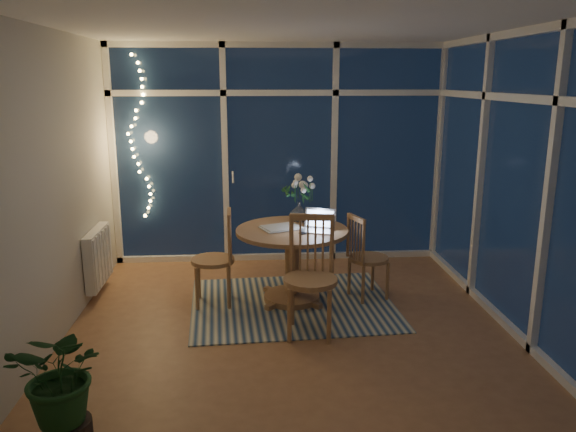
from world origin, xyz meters
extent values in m
plane|color=#925F3F|center=(0.00, 0.00, 0.00)|extent=(4.00, 4.00, 0.00)
plane|color=white|center=(0.00, 0.00, 2.60)|extent=(4.00, 4.00, 0.00)
cube|color=beige|center=(0.00, 2.00, 1.30)|extent=(4.00, 0.04, 2.60)
cube|color=beige|center=(0.00, -2.00, 1.30)|extent=(4.00, 0.04, 2.60)
cube|color=beige|center=(-2.00, 0.00, 1.30)|extent=(0.04, 4.00, 2.60)
cube|color=beige|center=(2.00, 0.00, 1.30)|extent=(0.04, 4.00, 2.60)
cube|color=white|center=(0.00, 1.96, 1.30)|extent=(4.00, 0.10, 2.60)
cube|color=white|center=(1.96, 0.00, 1.30)|extent=(0.10, 4.00, 2.60)
cube|color=white|center=(-1.94, 0.90, 0.40)|extent=(0.10, 0.70, 0.58)
cube|color=black|center=(0.50, 5.00, -0.06)|extent=(12.00, 6.00, 0.10)
cube|color=#3D2916|center=(0.00, 5.50, 0.90)|extent=(11.00, 0.08, 1.80)
cube|color=#31343B|center=(0.30, 8.50, 2.20)|extent=(7.00, 3.00, 2.20)
sphere|color=#163219|center=(-0.80, 3.40, 0.45)|extent=(0.90, 0.90, 0.90)
cube|color=beige|center=(0.04, 0.47, 0.01)|extent=(2.08, 1.71, 0.01)
cylinder|color=#A46B4A|center=(0.04, 0.57, 0.38)|extent=(1.17, 1.17, 0.75)
cube|color=#A46B4A|center=(-0.74, 0.54, 0.48)|extent=(0.46, 0.46, 0.96)
cube|color=#A46B4A|center=(0.82, 0.60, 0.45)|extent=(0.53, 0.53, 0.89)
cube|color=#A46B4A|center=(0.14, -0.21, 0.53)|extent=(0.56, 0.56, 1.06)
imported|color=white|center=(0.14, 0.87, 0.86)|extent=(0.21, 0.21, 0.21)
imported|color=white|center=(0.32, 0.75, 0.77)|extent=(0.16, 0.16, 0.04)
cube|color=#BCBAB2|center=(-0.08, 0.60, 0.76)|extent=(0.41, 0.35, 0.02)
cube|color=black|center=(0.16, 0.40, 0.76)|extent=(0.13, 0.11, 0.01)
imported|color=#18441E|center=(-1.49, -1.63, 0.38)|extent=(0.62, 0.57, 0.76)
camera|label=1|loc=(-0.35, -4.73, 2.19)|focal=35.00mm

